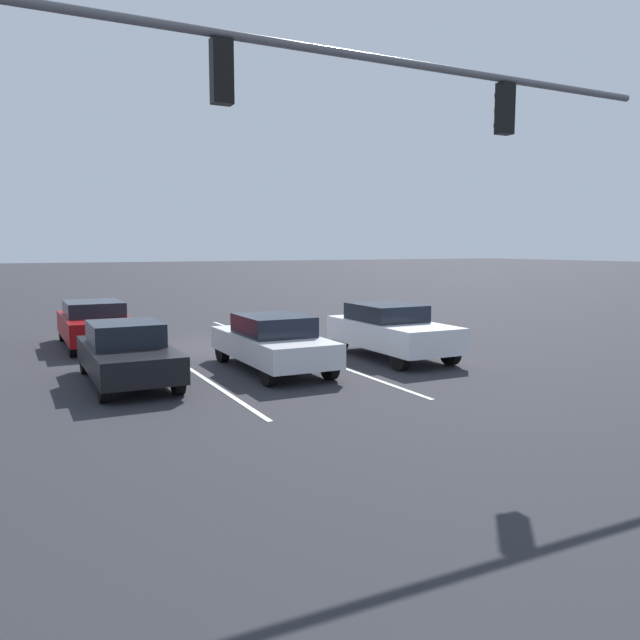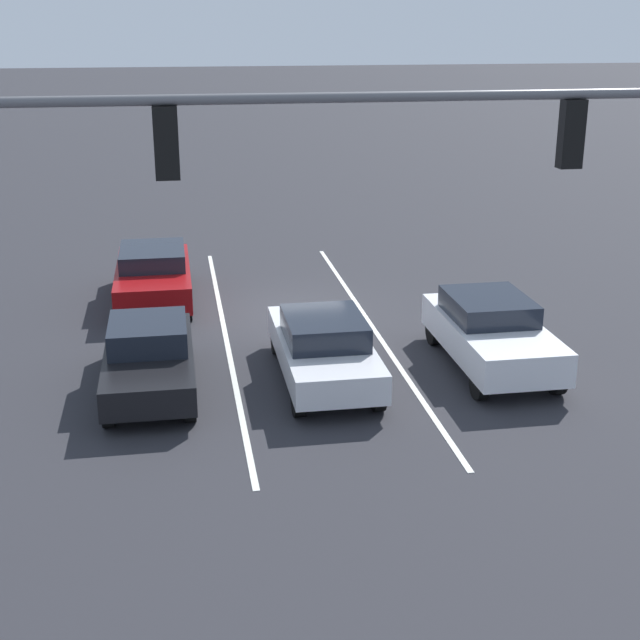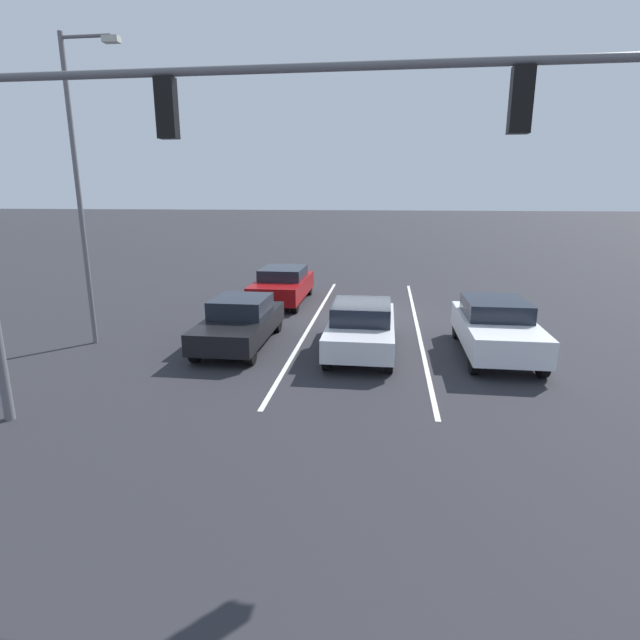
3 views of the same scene
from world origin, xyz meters
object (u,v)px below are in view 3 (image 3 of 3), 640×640
Objects in this scene: car_silver_midlane_front at (361,326)px; street_lamp_right_shoulder at (82,177)px; car_maroon_rightlane_second at (283,285)px; car_black_rightlane_front at (240,322)px; traffic_signal_gantry at (180,155)px; car_white_leftlane_front at (496,327)px.

car_silver_midlane_front is 8.97m from street_lamp_right_shoulder.
car_maroon_rightlane_second is (3.60, -6.23, 0.00)m from car_silver_midlane_front.
car_black_rightlane_front is 7.12m from traffic_signal_gantry.
car_maroon_rightlane_second is 12.49m from traffic_signal_gantry.
car_maroon_rightlane_second is at bearing -60.02° from car_silver_midlane_front.
traffic_signal_gantry is at bearing 93.65° from car_maroon_rightlane_second.
car_maroon_rightlane_second is at bearing -123.86° from street_lamp_right_shoulder.
car_silver_midlane_front is 1.04× the size of car_white_leftlane_front.
car_maroon_rightlane_second reaches higher than car_black_rightlane_front.
car_maroon_rightlane_second is at bearing -39.49° from car_white_leftlane_front.
car_silver_midlane_front and car_maroon_rightlane_second have the same top height.
car_white_leftlane_front is (-3.76, -0.17, 0.06)m from car_silver_midlane_front.
car_silver_midlane_front is (-3.63, 0.12, 0.03)m from car_black_rightlane_front.
traffic_signal_gantry is (2.85, 5.46, 4.32)m from car_silver_midlane_front.
car_silver_midlane_front is 7.52m from traffic_signal_gantry.
traffic_signal_gantry is (6.61, 5.63, 4.26)m from car_white_leftlane_front.
car_maroon_rightlane_second is (7.36, -6.06, -0.06)m from car_white_leftlane_front.
car_maroon_rightlane_second is 0.54× the size of street_lamp_right_shoulder.
car_black_rightlane_front is 3.63m from car_silver_midlane_front.
car_white_leftlane_front is 9.54m from car_maroon_rightlane_second.
car_black_rightlane_front is at bearing 0.37° from car_white_leftlane_front.
traffic_signal_gantry is (-0.78, 5.58, 4.35)m from car_black_rightlane_front.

